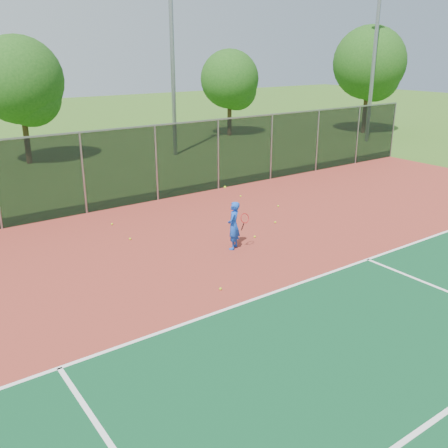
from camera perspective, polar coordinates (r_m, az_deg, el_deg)
name	(u,v)px	position (r m, az deg, el deg)	size (l,w,h in m)	color
ground	(417,325)	(12.08, 21.18, -10.70)	(120.00, 120.00, 0.00)	#325D1A
court_apron	(347,291)	(13.09, 13.93, -7.45)	(30.00, 20.00, 0.02)	#9C3527
fence_back	(156,162)	(20.10, -7.75, 7.00)	(30.00, 0.06, 3.03)	black
tennis_player	(234,225)	(15.05, 1.12, -0.16)	(0.65, 0.72, 1.99)	blue
practice_ball_0	(112,224)	(17.77, -12.69, 0.00)	(0.07, 0.07, 0.07)	#B9E01A
practice_ball_1	(220,289)	(12.73, -0.40, -7.41)	(0.07, 0.07, 0.07)	#B9E01A
practice_ball_2	(255,237)	(16.19, 3.53, -1.46)	(0.07, 0.07, 0.07)	#B9E01A
practice_ball_3	(278,206)	(19.46, 6.22, 2.06)	(0.07, 0.07, 0.07)	#B9E01A
practice_ball_4	(130,239)	(16.26, -10.68, -1.67)	(0.07, 0.07, 0.07)	#B9E01A
practice_ball_5	(241,196)	(20.68, 1.91, 3.20)	(0.07, 0.07, 0.07)	#B9E01A
practice_ball_6	(275,222)	(17.61, 5.88, 0.21)	(0.07, 0.07, 0.07)	#B9E01A
floodlight_n	(172,34)	(29.04, -6.00, 20.74)	(0.90, 0.40, 11.62)	gray
floodlight_ne	(376,37)	(34.83, 16.99, 19.79)	(0.90, 0.40, 11.62)	gray
tree_back_left	(22,84)	(28.47, -22.10, 14.58)	(4.47, 4.47, 6.57)	#342412
tree_back_mid	(231,82)	(35.92, 0.85, 15.94)	(4.02, 4.02, 5.90)	#342412
tree_back_right	(371,66)	(38.53, 16.42, 16.92)	(5.11, 5.11, 7.50)	#342412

